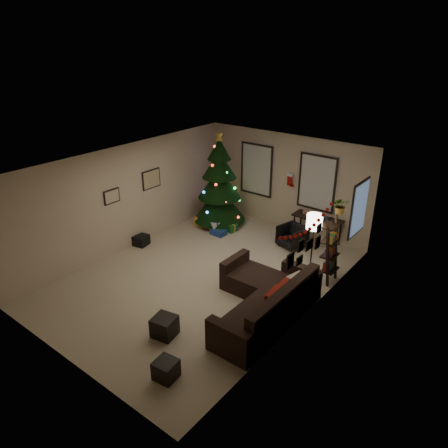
{
  "coord_description": "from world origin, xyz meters",
  "views": [
    {
      "loc": [
        5.48,
        -6.29,
        5.1
      ],
      "look_at": [
        0.1,
        0.6,
        1.15
      ],
      "focal_mm": 33.83,
      "sensor_mm": 36.0,
      "label": 1
    }
  ],
  "objects_px": {
    "christmas_tree": "(219,187)",
    "bookshelf": "(331,251)",
    "sofa": "(265,301)",
    "desk": "(318,220)",
    "desk_chair": "(292,236)"
  },
  "relations": [
    {
      "from": "sofa",
      "to": "bookshelf",
      "type": "distance_m",
      "value": 2.0
    },
    {
      "from": "bookshelf",
      "to": "christmas_tree",
      "type": "bearing_deg",
      "value": 166.04
    },
    {
      "from": "christmas_tree",
      "to": "sofa",
      "type": "height_order",
      "value": "christmas_tree"
    },
    {
      "from": "desk",
      "to": "desk_chair",
      "type": "relative_size",
      "value": 2.23
    },
    {
      "from": "christmas_tree",
      "to": "desk",
      "type": "relative_size",
      "value": 2.1
    },
    {
      "from": "sofa",
      "to": "desk",
      "type": "distance_m",
      "value": 3.6
    },
    {
      "from": "desk",
      "to": "desk_chair",
      "type": "bearing_deg",
      "value": -119.31
    },
    {
      "from": "sofa",
      "to": "desk",
      "type": "xyz_separation_m",
      "value": [
        -0.66,
        3.52,
        0.34
      ]
    },
    {
      "from": "desk",
      "to": "desk_chair",
      "type": "xyz_separation_m",
      "value": [
        -0.36,
        -0.65,
        -0.33
      ]
    },
    {
      "from": "sofa",
      "to": "desk_chair",
      "type": "xyz_separation_m",
      "value": [
        -1.03,
        2.87,
        0.01
      ]
    },
    {
      "from": "christmas_tree",
      "to": "desk_chair",
      "type": "relative_size",
      "value": 4.67
    },
    {
      "from": "desk",
      "to": "bookshelf",
      "type": "relative_size",
      "value": 0.85
    },
    {
      "from": "christmas_tree",
      "to": "desk_chair",
      "type": "bearing_deg",
      "value": 0.33
    },
    {
      "from": "christmas_tree",
      "to": "bookshelf",
      "type": "height_order",
      "value": "christmas_tree"
    },
    {
      "from": "desk",
      "to": "desk_chair",
      "type": "height_order",
      "value": "desk"
    }
  ]
}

